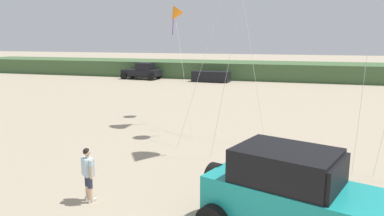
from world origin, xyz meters
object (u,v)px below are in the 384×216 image
(person_watching, at_px, (88,172))
(distant_sedan, at_px, (211,77))
(jeep, at_px, (296,194))
(kite_yellow_diamond, at_px, (175,15))
(distant_pickup, at_px, (142,71))

(person_watching, bearing_deg, distant_sedan, 96.83)
(jeep, bearing_deg, kite_yellow_diamond, 119.97)
(jeep, bearing_deg, distant_pickup, 119.90)
(distant_sedan, distance_m, kite_yellow_diamond, 19.40)
(distant_pickup, relative_size, distant_sedan, 1.13)
(kite_yellow_diamond, bearing_deg, person_watching, -82.89)
(person_watching, distance_m, distant_sedan, 31.21)
(jeep, bearing_deg, distant_sedan, 107.07)
(jeep, height_order, kite_yellow_diamond, kite_yellow_diamond)
(distant_sedan, bearing_deg, jeep, -69.91)
(person_watching, height_order, kite_yellow_diamond, kite_yellow_diamond)
(distant_sedan, relative_size, kite_yellow_diamond, 0.62)
(distant_pickup, distance_m, kite_yellow_diamond, 22.32)
(jeep, xyz_separation_m, distant_sedan, (-9.66, 31.47, -0.60))
(distant_pickup, xyz_separation_m, kite_yellow_diamond, (10.79, -18.80, 5.31))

